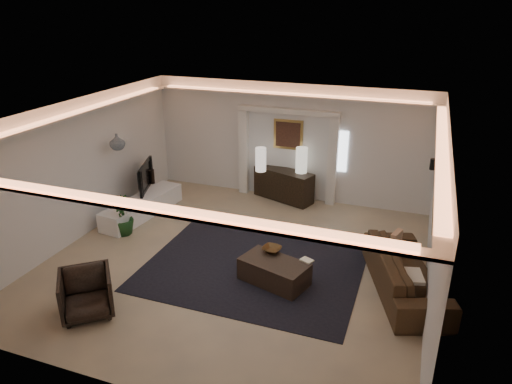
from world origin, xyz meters
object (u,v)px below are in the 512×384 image
(console, at_px, (284,185))
(coffee_table, at_px, (274,272))
(sofa, at_px, (406,272))
(armchair, at_px, (86,294))

(console, xyz_separation_m, coffee_table, (0.95, -3.70, -0.20))
(console, bearing_deg, sofa, -25.49)
(console, distance_m, armchair, 5.81)
(sofa, bearing_deg, console, 25.65)
(coffee_table, bearing_deg, console, 121.22)
(coffee_table, bearing_deg, armchair, -126.59)
(sofa, bearing_deg, armchair, 97.68)
(sofa, xyz_separation_m, coffee_table, (-2.21, -0.53, -0.16))
(console, distance_m, sofa, 4.48)
(coffee_table, xyz_separation_m, armchair, (-2.55, -1.89, 0.16))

